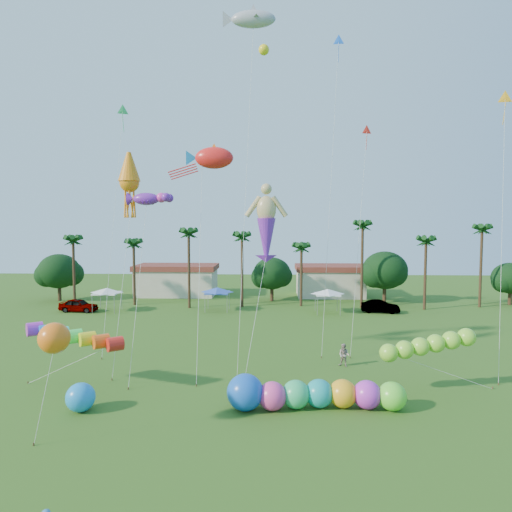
{
  "coord_description": "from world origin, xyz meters",
  "views": [
    {
      "loc": [
        1.16,
        -20.85,
        11.16
      ],
      "look_at": [
        0.0,
        10.0,
        9.0
      ],
      "focal_mm": 32.0,
      "sensor_mm": 36.0,
      "label": 1
    }
  ],
  "objects_px": {
    "car_b": "(380,306)",
    "blue_ball": "(81,397)",
    "caterpillar_inflatable": "(309,394)",
    "car_a": "(79,305)",
    "spectator_b": "(344,355)"
  },
  "relations": [
    {
      "from": "car_b",
      "to": "blue_ball",
      "type": "relative_size",
      "value": 2.76
    },
    {
      "from": "car_b",
      "to": "caterpillar_inflatable",
      "type": "bearing_deg",
      "value": 169.33
    },
    {
      "from": "car_a",
      "to": "car_b",
      "type": "distance_m",
      "value": 38.36
    },
    {
      "from": "caterpillar_inflatable",
      "to": "blue_ball",
      "type": "xyz_separation_m",
      "value": [
        -13.66,
        -0.87,
        -0.06
      ]
    },
    {
      "from": "car_a",
      "to": "blue_ball",
      "type": "xyz_separation_m",
      "value": [
        13.35,
        -30.57,
        0.04
      ]
    },
    {
      "from": "car_b",
      "to": "car_a",
      "type": "bearing_deg",
      "value": 100.94
    },
    {
      "from": "car_a",
      "to": "blue_ball",
      "type": "height_order",
      "value": "blue_ball"
    },
    {
      "from": "car_a",
      "to": "caterpillar_inflatable",
      "type": "height_order",
      "value": "caterpillar_inflatable"
    },
    {
      "from": "spectator_b",
      "to": "blue_ball",
      "type": "xyz_separation_m",
      "value": [
        -17.04,
        -9.28,
        -0.04
      ]
    },
    {
      "from": "blue_ball",
      "to": "spectator_b",
      "type": "bearing_deg",
      "value": 28.59
    },
    {
      "from": "car_b",
      "to": "blue_ball",
      "type": "height_order",
      "value": "blue_ball"
    },
    {
      "from": "caterpillar_inflatable",
      "to": "spectator_b",
      "type": "bearing_deg",
      "value": 65.18
    },
    {
      "from": "car_a",
      "to": "caterpillar_inflatable",
      "type": "distance_m",
      "value": 40.15
    },
    {
      "from": "car_a",
      "to": "caterpillar_inflatable",
      "type": "xyz_separation_m",
      "value": [
        27.01,
        -29.71,
        0.1
      ]
    },
    {
      "from": "car_a",
      "to": "car_b",
      "type": "relative_size",
      "value": 1.02
    }
  ]
}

